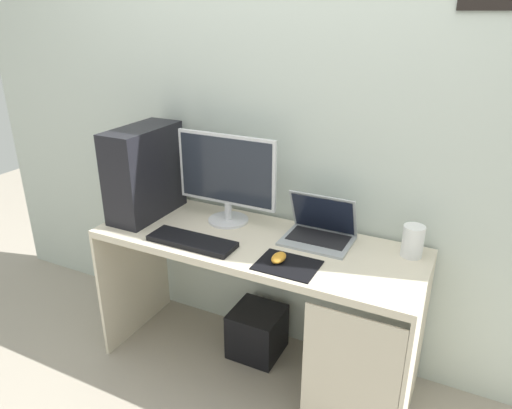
% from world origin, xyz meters
% --- Properties ---
extents(ground_plane, '(8.00, 8.00, 0.00)m').
position_xyz_m(ground_plane, '(0.00, 0.00, 0.00)').
color(ground_plane, '#9E9384').
extents(wall_back, '(4.00, 0.05, 2.60)m').
position_xyz_m(wall_back, '(0.00, 0.32, 1.30)').
color(wall_back, beige).
rests_on(wall_back, ground_plane).
extents(desk, '(1.55, 0.56, 0.75)m').
position_xyz_m(desk, '(0.02, -0.01, 0.60)').
color(desk, beige).
rests_on(desk, ground_plane).
extents(pc_tower, '(0.19, 0.43, 0.46)m').
position_xyz_m(pc_tower, '(-0.65, 0.02, 0.98)').
color(pc_tower, black).
rests_on(pc_tower, desk).
extents(monitor, '(0.53, 0.20, 0.45)m').
position_xyz_m(monitor, '(-0.22, 0.12, 0.99)').
color(monitor, silver).
rests_on(monitor, desk).
extents(laptop, '(0.32, 0.24, 0.22)m').
position_xyz_m(laptop, '(0.26, 0.13, 0.79)').
color(laptop, '#9EA3A8').
rests_on(laptop, desk).
extents(speaker, '(0.09, 0.09, 0.14)m').
position_xyz_m(speaker, '(0.68, 0.17, 0.82)').
color(speaker, white).
rests_on(speaker, desk).
extents(keyboard, '(0.42, 0.14, 0.02)m').
position_xyz_m(keyboard, '(-0.25, -0.17, 0.76)').
color(keyboard, black).
rests_on(keyboard, desk).
extents(mousepad, '(0.26, 0.20, 0.00)m').
position_xyz_m(mousepad, '(0.23, -0.16, 0.75)').
color(mousepad, black).
rests_on(mousepad, desk).
extents(mouse_left, '(0.06, 0.10, 0.03)m').
position_xyz_m(mouse_left, '(0.18, -0.15, 0.77)').
color(mouse_left, orange).
rests_on(mouse_left, mousepad).
extents(subwoofer, '(0.26, 0.26, 0.26)m').
position_xyz_m(subwoofer, '(-0.05, 0.11, 0.13)').
color(subwoofer, black).
rests_on(subwoofer, ground_plane).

